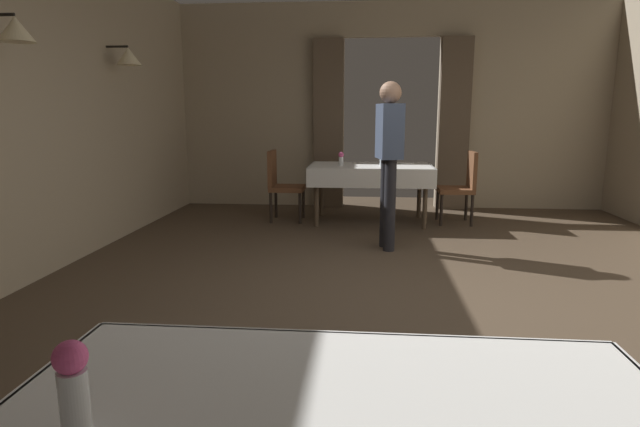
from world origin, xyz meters
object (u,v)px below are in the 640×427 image
object	(u,v)px
chair_mid_left	(281,182)
glass_mid_c	(383,163)
chair_mid_right	(462,184)
flower_vase_near	(73,384)
person_waiter_by_doorway	(389,151)
dining_table_mid	(371,171)
plate_mid_b	(406,163)
flower_vase_mid	(341,158)

from	to	relation	value
chair_mid_left	glass_mid_c	bearing A→B (deg)	-5.05
chair_mid_right	glass_mid_c	bearing A→B (deg)	-171.49
flower_vase_near	person_waiter_by_doorway	distance (m)	4.47
dining_table_mid	chair_mid_right	world-z (taller)	chair_mid_right
dining_table_mid	glass_mid_c	size ratio (longest dim) A/B	17.80
flower_vase_near	plate_mid_b	world-z (taller)	flower_vase_near
plate_mid_b	person_waiter_by_doorway	distance (m)	1.64
flower_vase_near	glass_mid_c	distance (m)	5.67
plate_mid_b	person_waiter_by_doorway	world-z (taller)	person_waiter_by_doorway
plate_mid_b	glass_mid_c	bearing A→B (deg)	-131.58
flower_vase_mid	person_waiter_by_doorway	world-z (taller)	person_waiter_by_doorway
glass_mid_c	flower_vase_mid	bearing A→B (deg)	176.34
chair_mid_left	plate_mid_b	world-z (taller)	chair_mid_left
flower_vase_near	flower_vase_mid	size ratio (longest dim) A/B	1.18
chair_mid_right	dining_table_mid	bearing A→B (deg)	-178.52
plate_mid_b	person_waiter_by_doorway	xyz separation A→B (m)	(-0.30, -1.59, 0.27)
dining_table_mid	flower_vase_mid	bearing A→B (deg)	-166.77
dining_table_mid	person_waiter_by_doorway	distance (m)	1.40
dining_table_mid	chair_mid_left	bearing A→B (deg)	-179.70
flower_vase_near	glass_mid_c	world-z (taller)	flower_vase_near
person_waiter_by_doorway	glass_mid_c	bearing A→B (deg)	91.07
dining_table_mid	flower_vase_near	world-z (taller)	flower_vase_near
glass_mid_c	chair_mid_right	bearing A→B (deg)	8.51
flower_vase_mid	person_waiter_by_doorway	size ratio (longest dim) A/B	0.10
chair_mid_left	plate_mid_b	xyz separation A→B (m)	(1.64, 0.25, 0.24)
dining_table_mid	person_waiter_by_doorway	bearing A→B (deg)	-82.75
chair_mid_left	chair_mid_right	bearing A→B (deg)	0.89
dining_table_mid	chair_mid_left	world-z (taller)	chair_mid_left
dining_table_mid	chair_mid_right	size ratio (longest dim) A/B	1.69
flower_vase_near	glass_mid_c	size ratio (longest dim) A/B	2.31
chair_mid_left	person_waiter_by_doorway	xyz separation A→B (m)	(1.34, -1.34, 0.51)
chair_mid_right	glass_mid_c	world-z (taller)	chair_mid_right
dining_table_mid	chair_mid_right	xyz separation A→B (m)	(1.17, 0.03, -0.15)
chair_mid_left	chair_mid_right	distance (m)	2.34
flower_vase_near	flower_vase_mid	world-z (taller)	flower_vase_near
flower_vase_mid	glass_mid_c	world-z (taller)	flower_vase_mid
dining_table_mid	flower_vase_mid	world-z (taller)	flower_vase_mid
chair_mid_left	glass_mid_c	size ratio (longest dim) A/B	10.51
dining_table_mid	plate_mid_b	xyz separation A→B (m)	(0.47, 0.24, 0.09)
chair_mid_left	plate_mid_b	bearing A→B (deg)	8.64
flower_vase_near	person_waiter_by_doorway	size ratio (longest dim) A/B	0.12
chair_mid_right	plate_mid_b	bearing A→B (deg)	163.03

